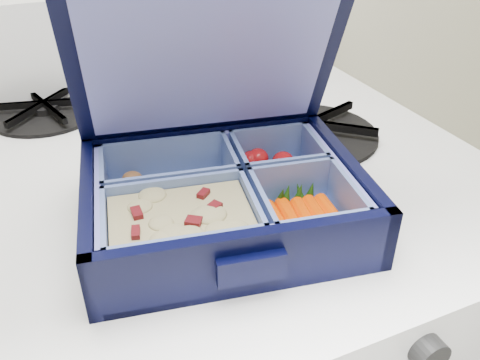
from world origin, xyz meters
name	(u,v)px	position (x,y,z in m)	size (l,w,h in m)	color
bento_box	(223,198)	(0.50, 1.55, 0.95)	(0.25, 0.20, 0.06)	black
burner_grate	(309,127)	(0.68, 1.68, 0.93)	(0.18, 0.18, 0.03)	black
burner_grate_rear	(45,108)	(0.37, 1.88, 0.93)	(0.15, 0.15, 0.02)	black
fork	(194,141)	(0.53, 1.72, 0.92)	(0.02, 0.18, 0.01)	#9E9FA8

